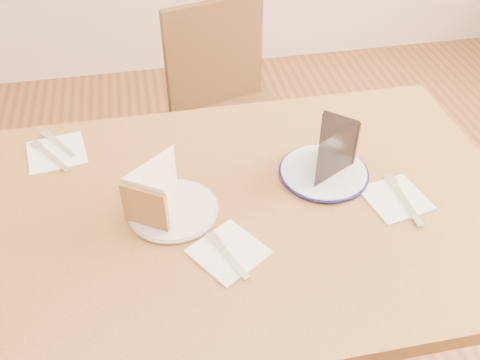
# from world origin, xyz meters

# --- Properties ---
(table) EXTENTS (1.20, 0.80, 0.75)m
(table) POSITION_xyz_m (0.00, 0.00, 0.65)
(table) COLOR brown
(table) RESTS_ON ground
(chair_far) EXTENTS (0.52, 0.52, 0.86)m
(chair_far) POSITION_xyz_m (0.09, 0.72, 0.48)
(chair_far) COLOR #341E0F
(chair_far) RESTS_ON ground
(plate_cream) EXTENTS (0.19, 0.19, 0.01)m
(plate_cream) POSITION_xyz_m (-0.17, 0.01, 0.76)
(plate_cream) COLOR silver
(plate_cream) RESTS_ON table
(plate_navy) EXTENTS (0.20, 0.20, 0.01)m
(plate_navy) POSITION_xyz_m (0.19, 0.07, 0.76)
(plate_navy) COLOR white
(plate_navy) RESTS_ON table
(carrot_cake) EXTENTS (0.16, 0.17, 0.10)m
(carrot_cake) POSITION_xyz_m (-0.19, 0.03, 0.81)
(carrot_cake) COLOR #EEE4C5
(carrot_cake) RESTS_ON plate_cream
(chocolate_cake) EXTENTS (0.15, 0.15, 0.11)m
(chocolate_cake) POSITION_xyz_m (0.19, 0.06, 0.82)
(chocolate_cake) COLOR black
(chocolate_cake) RESTS_ON plate_navy
(napkin_cream) EXTENTS (0.18, 0.18, 0.00)m
(napkin_cream) POSITION_xyz_m (-0.07, -0.13, 0.75)
(napkin_cream) COLOR white
(napkin_cream) RESTS_ON table
(napkin_navy) EXTENTS (0.15, 0.15, 0.00)m
(napkin_navy) POSITION_xyz_m (0.32, -0.05, 0.75)
(napkin_navy) COLOR white
(napkin_navy) RESTS_ON table
(napkin_spare) EXTENTS (0.16, 0.16, 0.00)m
(napkin_spare) POSITION_xyz_m (-0.43, 0.27, 0.75)
(napkin_spare) COLOR white
(napkin_spare) RESTS_ON table
(fork_cream) EXTENTS (0.07, 0.14, 0.00)m
(fork_cream) POSITION_xyz_m (-0.07, -0.14, 0.76)
(fork_cream) COLOR silver
(fork_cream) RESTS_ON napkin_cream
(knife_navy) EXTENTS (0.02, 0.17, 0.00)m
(knife_navy) POSITION_xyz_m (0.34, -0.06, 0.76)
(knife_navy) COLOR silver
(knife_navy) RESTS_ON napkin_navy
(fork_spare) EXTENTS (0.09, 0.12, 0.00)m
(fork_spare) POSITION_xyz_m (-0.43, 0.30, 0.76)
(fork_spare) COLOR silver
(fork_spare) RESTS_ON napkin_spare
(knife_spare) EXTENTS (0.10, 0.14, 0.00)m
(knife_spare) POSITION_xyz_m (-0.44, 0.26, 0.76)
(knife_spare) COLOR silver
(knife_spare) RESTS_ON napkin_spare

